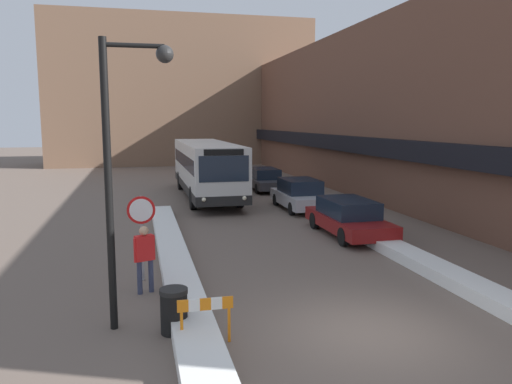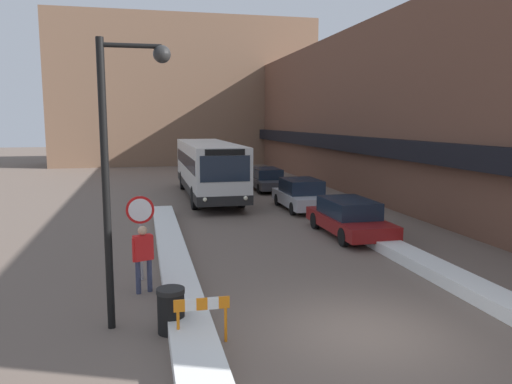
{
  "view_description": "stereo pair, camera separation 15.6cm",
  "coord_description": "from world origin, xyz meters",
  "px_view_note": "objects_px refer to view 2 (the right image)",
  "views": [
    {
      "loc": [
        -4.59,
        -9.0,
        4.38
      ],
      "look_at": [
        -0.68,
        7.45,
        1.95
      ],
      "focal_mm": 35.0,
      "sensor_mm": 36.0,
      "label": 1
    },
    {
      "loc": [
        -4.44,
        -9.04,
        4.38
      ],
      "look_at": [
        -0.68,
        7.45,
        1.95
      ],
      "focal_mm": 35.0,
      "sensor_mm": 36.0,
      "label": 2
    }
  ],
  "objects_px": {
    "pedestrian": "(143,253)",
    "parked_car_back": "(266,179)",
    "construction_barricade": "(202,311)",
    "city_bus": "(208,167)",
    "street_lamp": "(119,152)",
    "trash_bin": "(171,310)",
    "parked_car_front": "(349,217)",
    "parked_car_middle": "(302,194)",
    "stop_sign": "(140,219)"
  },
  "relations": [
    {
      "from": "parked_car_middle",
      "to": "stop_sign",
      "type": "height_order",
      "value": "stop_sign"
    },
    {
      "from": "parked_car_front",
      "to": "parked_car_back",
      "type": "relative_size",
      "value": 0.99
    },
    {
      "from": "city_bus",
      "to": "parked_car_back",
      "type": "relative_size",
      "value": 2.51
    },
    {
      "from": "city_bus",
      "to": "parked_car_front",
      "type": "distance_m",
      "value": 11.5
    },
    {
      "from": "parked_car_middle",
      "to": "pedestrian",
      "type": "height_order",
      "value": "pedestrian"
    },
    {
      "from": "parked_car_middle",
      "to": "construction_barricade",
      "type": "xyz_separation_m",
      "value": [
        -6.6,
        -14.0,
        -0.08
      ]
    },
    {
      "from": "city_bus",
      "to": "stop_sign",
      "type": "bearing_deg",
      "value": -104.43
    },
    {
      "from": "city_bus",
      "to": "trash_bin",
      "type": "xyz_separation_m",
      "value": [
        -3.15,
        -18.19,
        -1.25
      ]
    },
    {
      "from": "city_bus",
      "to": "construction_barricade",
      "type": "xyz_separation_m",
      "value": [
        -2.59,
        -18.88,
        -1.07
      ]
    },
    {
      "from": "city_bus",
      "to": "construction_barricade",
      "type": "bearing_deg",
      "value": -97.81
    },
    {
      "from": "stop_sign",
      "to": "construction_barricade",
      "type": "xyz_separation_m",
      "value": [
        1.15,
        -4.35,
        -1.04
      ]
    },
    {
      "from": "parked_car_back",
      "to": "street_lamp",
      "type": "bearing_deg",
      "value": -112.05
    },
    {
      "from": "street_lamp",
      "to": "parked_car_front",
      "type": "bearing_deg",
      "value": 40.6
    },
    {
      "from": "parked_car_front",
      "to": "pedestrian",
      "type": "height_order",
      "value": "pedestrian"
    },
    {
      "from": "city_bus",
      "to": "parked_car_back",
      "type": "distance_m",
      "value": 4.75
    },
    {
      "from": "parked_car_front",
      "to": "street_lamp",
      "type": "xyz_separation_m",
      "value": [
        -8.1,
        -6.94,
        3.04
      ]
    },
    {
      "from": "trash_bin",
      "to": "city_bus",
      "type": "bearing_deg",
      "value": 80.17
    },
    {
      "from": "city_bus",
      "to": "trash_bin",
      "type": "height_order",
      "value": "city_bus"
    },
    {
      "from": "stop_sign",
      "to": "street_lamp",
      "type": "height_order",
      "value": "street_lamp"
    },
    {
      "from": "parked_car_front",
      "to": "parked_car_back",
      "type": "distance_m",
      "value": 13.05
    },
    {
      "from": "parked_car_back",
      "to": "stop_sign",
      "type": "xyz_separation_m",
      "value": [
        -7.75,
        -16.85,
        1.02
      ]
    },
    {
      "from": "stop_sign",
      "to": "trash_bin",
      "type": "relative_size",
      "value": 2.48
    },
    {
      "from": "pedestrian",
      "to": "stop_sign",
      "type": "bearing_deg",
      "value": 71.59
    },
    {
      "from": "stop_sign",
      "to": "construction_barricade",
      "type": "height_order",
      "value": "stop_sign"
    },
    {
      "from": "parked_car_back",
      "to": "pedestrian",
      "type": "relative_size",
      "value": 2.78
    },
    {
      "from": "parked_car_middle",
      "to": "street_lamp",
      "type": "bearing_deg",
      "value": -122.32
    },
    {
      "from": "parked_car_middle",
      "to": "trash_bin",
      "type": "distance_m",
      "value": 15.13
    },
    {
      "from": "construction_barricade",
      "to": "street_lamp",
      "type": "bearing_deg",
      "value": 141.21
    },
    {
      "from": "street_lamp",
      "to": "pedestrian",
      "type": "relative_size",
      "value": 3.44
    },
    {
      "from": "trash_bin",
      "to": "parked_car_front",
      "type": "bearing_deg",
      "value": 46.16
    },
    {
      "from": "city_bus",
      "to": "parked_car_middle",
      "type": "bearing_deg",
      "value": -50.54
    },
    {
      "from": "street_lamp",
      "to": "construction_barricade",
      "type": "bearing_deg",
      "value": -38.79
    },
    {
      "from": "street_lamp",
      "to": "trash_bin",
      "type": "height_order",
      "value": "street_lamp"
    },
    {
      "from": "parked_car_middle",
      "to": "construction_barricade",
      "type": "height_order",
      "value": "parked_car_middle"
    },
    {
      "from": "city_bus",
      "to": "parked_car_front",
      "type": "height_order",
      "value": "city_bus"
    },
    {
      "from": "city_bus",
      "to": "pedestrian",
      "type": "bearing_deg",
      "value": -103.33
    },
    {
      "from": "parked_car_back",
      "to": "trash_bin",
      "type": "relative_size",
      "value": 5.1
    },
    {
      "from": "parked_car_back",
      "to": "construction_barricade",
      "type": "bearing_deg",
      "value": -107.29
    },
    {
      "from": "parked_car_back",
      "to": "stop_sign",
      "type": "distance_m",
      "value": 18.58
    },
    {
      "from": "city_bus",
      "to": "pedestrian",
      "type": "height_order",
      "value": "city_bus"
    },
    {
      "from": "city_bus",
      "to": "trash_bin",
      "type": "distance_m",
      "value": 18.51
    },
    {
      "from": "parked_car_front",
      "to": "parked_car_back",
      "type": "bearing_deg",
      "value": 90.0
    },
    {
      "from": "street_lamp",
      "to": "construction_barricade",
      "type": "xyz_separation_m",
      "value": [
        1.5,
        -1.2,
        -3.08
      ]
    },
    {
      "from": "pedestrian",
      "to": "parked_car_back",
      "type": "bearing_deg",
      "value": 45.65
    },
    {
      "from": "city_bus",
      "to": "parked_car_middle",
      "type": "relative_size",
      "value": 2.75
    },
    {
      "from": "parked_car_back",
      "to": "construction_barricade",
      "type": "xyz_separation_m",
      "value": [
        -6.6,
        -21.2,
        -0.02
      ]
    },
    {
      "from": "parked_car_front",
      "to": "street_lamp",
      "type": "height_order",
      "value": "street_lamp"
    },
    {
      "from": "parked_car_middle",
      "to": "city_bus",
      "type": "bearing_deg",
      "value": 129.46
    },
    {
      "from": "parked_car_front",
      "to": "stop_sign",
      "type": "bearing_deg",
      "value": -153.9
    },
    {
      "from": "parked_car_middle",
      "to": "parked_car_back",
      "type": "distance_m",
      "value": 7.19
    }
  ]
}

